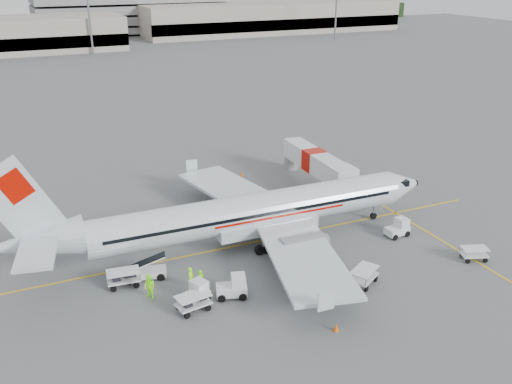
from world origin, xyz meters
TOP-DOWN VIEW (x-y plane):
  - ground at (0.00, 0.00)m, footprint 360.00×360.00m
  - stripe_lead at (0.00, 0.00)m, footprint 44.00×0.20m
  - stripe_cross at (14.00, -8.00)m, footprint 0.20×20.00m
  - terminal_east at (70.00, 145.00)m, footprint 90.00×26.00m
  - parking_garage at (25.00, 160.00)m, footprint 62.00×24.00m
  - treeline at (0.00, 175.00)m, footprint 300.00×3.00m
  - mast_center at (5.00, 118.00)m, footprint 3.20×1.20m
  - mast_east at (80.00, 118.00)m, footprint 3.20×1.20m
  - aircraft at (-1.23, -0.06)m, footprint 37.23×29.41m
  - jet_bridge at (10.62, 10.16)m, footprint 3.02×14.62m
  - belt_loader at (-11.26, -2.00)m, footprint 4.72×2.63m
  - tug_fore at (10.99, -4.10)m, footprint 2.18×1.37m
  - tug_mid at (-6.15, -7.24)m, footprint 2.51×1.88m
  - tug_aft at (-8.93, -7.02)m, footprint 2.45×1.95m
  - cart_loaded_a at (-9.25, -7.82)m, footprint 2.58×1.79m
  - cart_loaded_b at (-12.95, -2.52)m, footprint 2.56×1.68m
  - cart_empty_a at (3.61, -9.74)m, footprint 2.84×2.50m
  - cart_empty_b at (13.97, -10.31)m, footprint 2.40×1.87m
  - cone_nose at (17.08, 3.95)m, footprint 0.35×0.35m
  - cone_port at (4.33, 15.49)m, footprint 0.38×0.38m
  - cone_stbd at (-1.42, -13.97)m, footprint 0.36×0.36m
  - crew_a at (-8.48, -5.01)m, footprint 0.77×0.77m
  - crew_b at (-11.61, -5.00)m, footprint 1.04×1.13m
  - crew_c at (-5.67, -7.16)m, footprint 0.88×1.19m
  - crew_d at (-7.89, -5.49)m, footprint 1.02×0.97m

SIDE VIEW (x-z plane):
  - ground at x=0.00m, z-range 0.00..0.00m
  - stripe_lead at x=0.00m, z-range 0.00..0.01m
  - stripe_cross at x=14.00m, z-range 0.00..0.01m
  - cone_nose at x=17.08m, z-range 0.00..0.58m
  - cone_stbd at x=-1.42m, z-range 0.00..0.59m
  - cone_port at x=4.33m, z-range 0.00..0.63m
  - cart_empty_b at x=13.97m, z-range 0.00..1.10m
  - cart_loaded_a at x=-9.25m, z-range 0.00..1.24m
  - cart_loaded_b at x=-12.95m, z-range 0.00..1.26m
  - cart_empty_a at x=3.61m, z-range 0.00..1.28m
  - tug_fore at x=10.99m, z-range 0.00..1.61m
  - crew_c at x=-5.67m, z-range 0.00..1.65m
  - tug_aft at x=-8.93m, z-range 0.00..1.66m
  - crew_d at x=-7.89m, z-range 0.00..1.70m
  - tug_mid at x=-6.15m, z-range 0.00..1.72m
  - crew_a at x=-8.48m, z-range 0.00..1.80m
  - crew_b at x=-11.61m, z-range 0.00..1.88m
  - belt_loader at x=-11.26m, z-range 0.00..2.41m
  - jet_bridge at x=10.62m, z-range 0.00..3.82m
  - treeline at x=0.00m, z-range 0.00..6.00m
  - terminal_east at x=70.00m, z-range 0.00..10.00m
  - aircraft at x=-1.23m, z-range 0.00..10.14m
  - parking_garage at x=25.00m, z-range 0.00..14.00m
  - mast_center at x=5.00m, z-range 0.00..22.00m
  - mast_east at x=80.00m, z-range 0.00..22.00m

